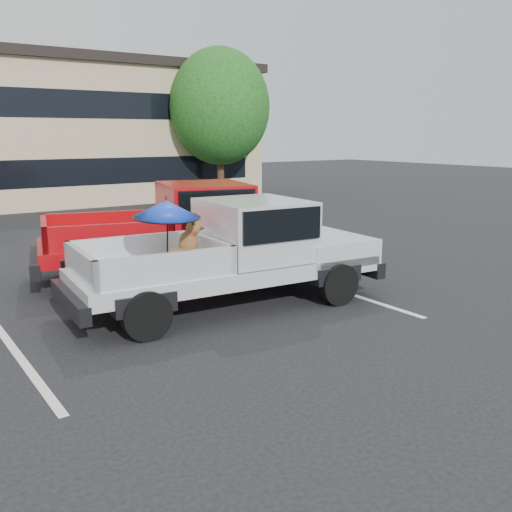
# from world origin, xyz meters

# --- Properties ---
(ground) EXTENTS (90.00, 90.00, 0.00)m
(ground) POSITION_xyz_m (0.00, 0.00, 0.00)
(ground) COLOR black
(ground) RESTS_ON ground
(stripe_left) EXTENTS (0.12, 5.00, 0.01)m
(stripe_left) POSITION_xyz_m (-3.00, 2.00, 0.00)
(stripe_left) COLOR silver
(stripe_left) RESTS_ON ground
(stripe_right) EXTENTS (0.12, 5.00, 0.01)m
(stripe_right) POSITION_xyz_m (3.00, 2.00, 0.00)
(stripe_right) COLOR silver
(stripe_right) RESTS_ON ground
(motel_building) EXTENTS (20.40, 8.40, 6.30)m
(motel_building) POSITION_xyz_m (2.00, 20.99, 3.21)
(motel_building) COLOR #CAB586
(motel_building) RESTS_ON ground
(tree_right) EXTENTS (4.46, 4.46, 6.78)m
(tree_right) POSITION_xyz_m (9.00, 16.00, 4.21)
(tree_right) COLOR #332114
(tree_right) RESTS_ON ground
(tree_back) EXTENTS (4.68, 4.68, 7.11)m
(tree_back) POSITION_xyz_m (6.00, 24.00, 4.41)
(tree_back) COLOR #332114
(tree_back) RESTS_ON ground
(silver_pickup) EXTENTS (5.82, 2.45, 2.06)m
(silver_pickup) POSITION_xyz_m (0.98, 1.97, 1.05)
(silver_pickup) COLOR black
(silver_pickup) RESTS_ON ground
(red_pickup) EXTENTS (6.37, 3.48, 1.99)m
(red_pickup) POSITION_xyz_m (1.37, 4.40, 1.09)
(red_pickup) COLOR black
(red_pickup) RESTS_ON ground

